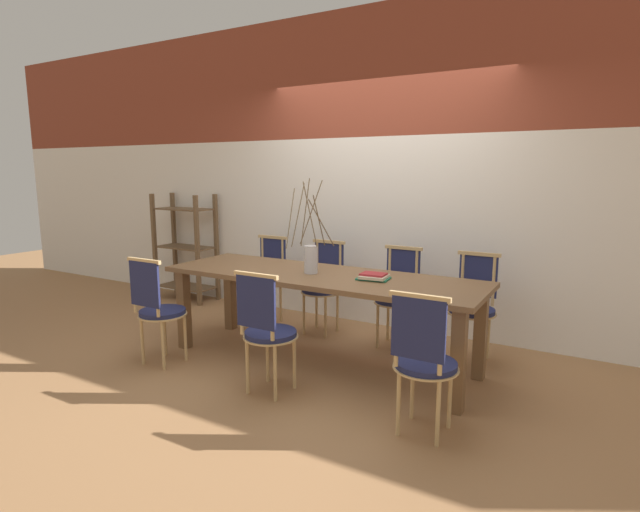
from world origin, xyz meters
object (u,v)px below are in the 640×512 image
object	(u,v)px
dining_table	(320,285)
book_stack	(374,277)
shelving_rack	(185,248)
chair_near_center	(424,358)
chair_far_center	(398,293)
vase_centerpiece	(311,256)

from	to	relation	value
dining_table	book_stack	distance (m)	0.49
dining_table	shelving_rack	xyz separation A→B (m)	(-2.52, 0.98, -0.01)
chair_near_center	shelving_rack	xyz separation A→B (m)	(-3.66, 1.70, 0.16)
dining_table	chair_far_center	xyz separation A→B (m)	(0.41, 0.72, -0.17)
dining_table	chair_near_center	bearing A→B (deg)	-32.35
book_stack	shelving_rack	distance (m)	3.14
book_stack	shelving_rack	size ratio (longest dim) A/B	0.20
dining_table	chair_far_center	size ratio (longest dim) A/B	2.95
chair_near_center	chair_far_center	bearing A→B (deg)	116.82
chair_far_center	dining_table	bearing A→B (deg)	60.41
dining_table	vase_centerpiece	bearing A→B (deg)	-172.80
shelving_rack	chair_near_center	bearing A→B (deg)	-24.99
chair_far_center	shelving_rack	distance (m)	2.94
dining_table	shelving_rack	distance (m)	2.70
dining_table	shelving_rack	bearing A→B (deg)	158.67
dining_table	book_stack	world-z (taller)	book_stack
dining_table	chair_far_center	world-z (taller)	chair_far_center
dining_table	chair_near_center	size ratio (longest dim) A/B	2.95
chair_far_center	vase_centerpiece	bearing A→B (deg)	56.01
chair_near_center	book_stack	world-z (taller)	chair_near_center
chair_far_center	book_stack	size ratio (longest dim) A/B	3.44
dining_table	chair_near_center	distance (m)	1.36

